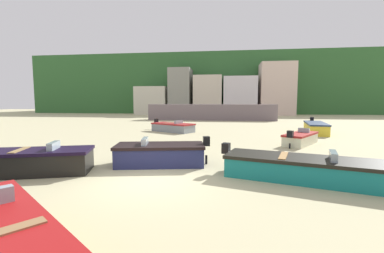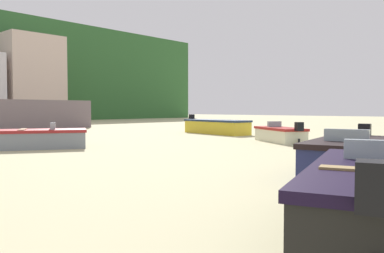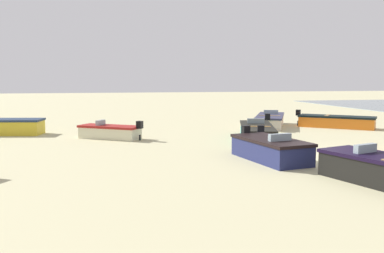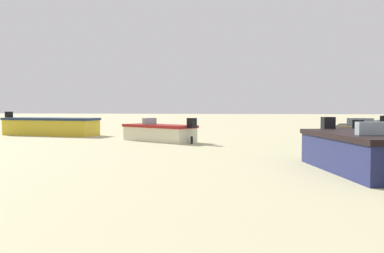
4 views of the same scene
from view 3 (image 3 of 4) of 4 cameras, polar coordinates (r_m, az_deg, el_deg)
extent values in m
plane|color=#B8B186|center=(18.37, 16.59, -4.07)|extent=(160.00, 160.00, 0.00)
cube|color=beige|center=(23.39, -11.22, -0.90)|extent=(2.82, 3.47, 0.61)
cube|color=maroon|center=(23.34, -11.24, -0.01)|extent=(2.94, 3.59, 0.12)
cube|color=black|center=(22.37, -7.20, 0.25)|extent=(0.42, 0.41, 0.40)
cylinder|color=black|center=(22.46, -7.18, -1.52)|extent=(0.14, 0.14, 0.30)
cube|color=#8C9EA8|center=(23.64, -12.46, 0.53)|extent=(0.69, 0.55, 0.28)
cube|color=beige|center=(29.21, 10.68, 0.68)|extent=(5.28, 3.70, 0.68)
cube|color=#31314C|center=(29.17, 10.69, 1.45)|extent=(5.41, 3.82, 0.12)
cube|color=black|center=(26.46, 10.36, 1.33)|extent=(0.39, 0.41, 0.40)
cylinder|color=black|center=(26.54, 10.33, -0.28)|extent=(0.13, 0.13, 0.34)
cube|color=#8C9EA8|center=(30.03, 10.80, 1.98)|extent=(0.62, 0.99, 0.28)
cube|color=#8F744E|center=(28.53, 10.62, 1.44)|extent=(0.83, 1.39, 0.08)
cube|color=orange|center=(29.64, 19.23, 0.51)|extent=(4.16, 4.65, 0.68)
cube|color=black|center=(29.61, 19.26, 1.28)|extent=(4.29, 4.77, 0.12)
cube|color=black|center=(30.06, 14.39, 1.87)|extent=(0.42, 0.42, 0.40)
cylinder|color=black|center=(30.13, 14.35, 0.44)|extent=(0.14, 0.14, 0.34)
cube|color=olive|center=(29.69, 18.12, 1.44)|extent=(1.11, 0.96, 0.08)
cube|color=#157778|center=(22.77, 8.89, -0.97)|extent=(5.43, 3.04, 0.67)
cube|color=black|center=(22.72, 8.90, 0.02)|extent=(5.55, 3.15, 0.12)
cube|color=black|center=(19.96, 9.43, -0.39)|extent=(0.36, 0.39, 0.40)
cylinder|color=black|center=(20.06, 9.39, -2.50)|extent=(0.12, 0.12, 0.34)
cube|color=#8C9EA8|center=(23.60, 8.77, 0.76)|extent=(0.47, 0.98, 0.28)
cube|color=olive|center=(22.08, 9.02, -0.05)|extent=(0.63, 1.38, 0.08)
cube|color=navy|center=(17.19, 10.72, -3.32)|extent=(3.90, 2.27, 0.77)
cube|color=black|center=(17.12, 10.75, -1.84)|extent=(4.01, 2.36, 0.12)
cube|color=black|center=(18.80, 7.40, -0.47)|extent=(0.34, 0.37, 0.40)
cylinder|color=black|center=(18.91, 7.36, -2.94)|extent=(0.12, 0.12, 0.39)
cube|color=#8C9EA8|center=(16.57, 11.98, -1.46)|extent=(0.38, 0.98, 0.28)
cube|color=black|center=(14.42, 24.76, -5.72)|extent=(4.23, 2.62, 0.79)
cube|color=black|center=(14.33, 24.85, -3.94)|extent=(4.35, 2.73, 0.12)
cube|color=#8C9EA8|center=(14.71, 22.71, -2.79)|extent=(0.46, 0.93, 0.28)
camera|label=1|loc=(25.17, 31.19, 4.28)|focal=23.92mm
camera|label=2|loc=(11.90, 46.93, -3.70)|focal=36.94mm
camera|label=4|loc=(7.40, 19.05, -8.23)|focal=37.36mm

